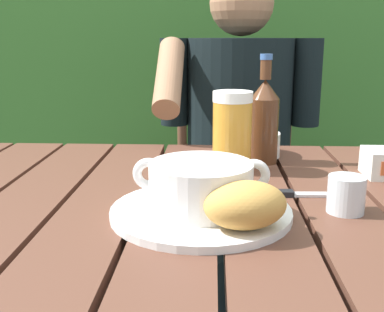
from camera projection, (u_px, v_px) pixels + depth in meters
dining_table at (182, 254)px, 0.86m from camera, size 1.18×0.81×0.77m
hedge_backdrop at (230, 28)px, 2.27m from camera, size 3.68×0.95×2.23m
chair_near_diner at (235, 201)px, 1.72m from camera, size 0.43×0.48×0.93m
person_eating at (238, 141)px, 1.46m from camera, size 0.48×0.47×1.25m
serving_plate at (201, 212)px, 0.74m from camera, size 0.28×0.28×0.01m
soup_bowl at (201, 185)px, 0.73m from camera, size 0.21×0.16×0.08m
bread_roll at (245, 205)px, 0.66m from camera, size 0.14×0.12×0.07m
beer_glass at (232, 131)px, 0.97m from camera, size 0.08×0.08×0.16m
beer_bottle at (264, 119)px, 1.03m from camera, size 0.06×0.06×0.23m
water_glass_small at (346, 194)px, 0.75m from camera, size 0.06×0.06×0.06m
table_knife at (292, 194)px, 0.83m from camera, size 0.15×0.02×0.01m
diner_bowl at (247, 144)px, 1.11m from camera, size 0.15×0.15×0.05m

